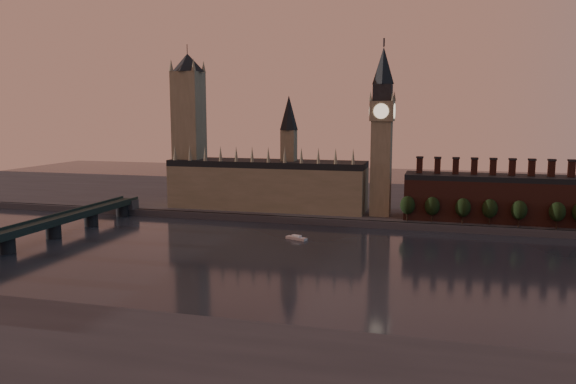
# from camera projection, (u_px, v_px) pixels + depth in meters

# --- Properties ---
(ground) EXTENTS (900.00, 900.00, 0.00)m
(ground) POSITION_uv_depth(u_px,v_px,m) (330.00, 267.00, 246.06)
(ground) COLOR black
(ground) RESTS_ON ground
(north_bank) EXTENTS (900.00, 182.00, 4.00)m
(north_bank) POSITION_uv_depth(u_px,v_px,m) (376.00, 201.00, 415.86)
(north_bank) COLOR #424146
(north_bank) RESTS_ON ground
(palace_of_westminster) EXTENTS (130.00, 30.30, 74.00)m
(palace_of_westminster) POSITION_uv_depth(u_px,v_px,m) (268.00, 182.00, 369.56)
(palace_of_westminster) COLOR gray
(palace_of_westminster) RESTS_ON north_bank
(victoria_tower) EXTENTS (24.00, 24.00, 108.00)m
(victoria_tower) POSITION_uv_depth(u_px,v_px,m) (189.00, 125.00, 378.86)
(victoria_tower) COLOR gray
(victoria_tower) RESTS_ON north_bank
(big_ben) EXTENTS (15.00, 15.00, 107.00)m
(big_ben) POSITION_uv_depth(u_px,v_px,m) (382.00, 130.00, 340.57)
(big_ben) COLOR gray
(big_ben) RESTS_ON north_bank
(chimney_block) EXTENTS (110.00, 25.00, 37.00)m
(chimney_block) POSITION_uv_depth(u_px,v_px,m) (501.00, 198.00, 327.82)
(chimney_block) COLOR #52281F
(chimney_block) RESTS_ON north_bank
(embankment_tree_0) EXTENTS (8.60, 8.60, 14.88)m
(embankment_tree_0) POSITION_uv_depth(u_px,v_px,m) (408.00, 205.00, 327.80)
(embankment_tree_0) COLOR black
(embankment_tree_0) RESTS_ON north_bank
(embankment_tree_1) EXTENTS (8.60, 8.60, 14.88)m
(embankment_tree_1) POSITION_uv_depth(u_px,v_px,m) (432.00, 206.00, 324.47)
(embankment_tree_1) COLOR black
(embankment_tree_1) RESTS_ON north_bank
(embankment_tree_2) EXTENTS (8.60, 8.60, 14.88)m
(embankment_tree_2) POSITION_uv_depth(u_px,v_px,m) (463.00, 208.00, 319.50)
(embankment_tree_2) COLOR black
(embankment_tree_2) RESTS_ON north_bank
(embankment_tree_3) EXTENTS (8.60, 8.60, 14.88)m
(embankment_tree_3) POSITION_uv_depth(u_px,v_px,m) (490.00, 209.00, 316.10)
(embankment_tree_3) COLOR black
(embankment_tree_3) RESTS_ON north_bank
(embankment_tree_4) EXTENTS (8.60, 8.60, 14.88)m
(embankment_tree_4) POSITION_uv_depth(u_px,v_px,m) (519.00, 210.00, 310.98)
(embankment_tree_4) COLOR black
(embankment_tree_4) RESTS_ON north_bank
(embankment_tree_5) EXTENTS (8.60, 8.60, 14.88)m
(embankment_tree_5) POSITION_uv_depth(u_px,v_px,m) (557.00, 212.00, 305.77)
(embankment_tree_5) COLOR black
(embankment_tree_5) RESTS_ON north_bank
(westminster_bridge) EXTENTS (14.00, 200.00, 11.55)m
(westminster_bridge) POSITION_uv_depth(u_px,v_px,m) (27.00, 232.00, 282.78)
(westminster_bridge) COLOR #1D2E29
(westminster_bridge) RESTS_ON ground
(river_boat) EXTENTS (12.38, 7.46, 2.39)m
(river_boat) POSITION_uv_depth(u_px,v_px,m) (296.00, 238.00, 299.07)
(river_boat) COLOR silver
(river_boat) RESTS_ON ground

